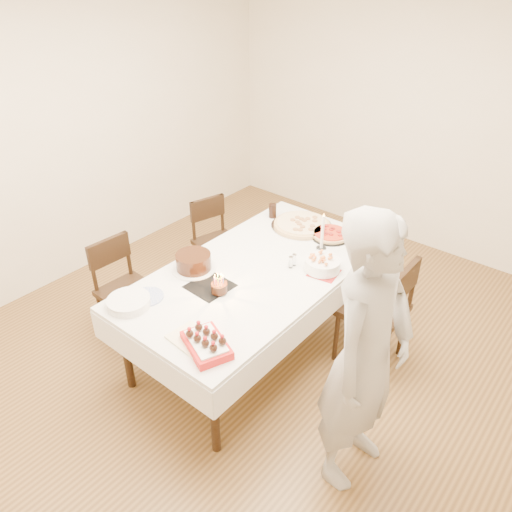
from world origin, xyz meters
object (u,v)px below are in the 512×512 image
Objects in this scene: person at (366,357)px; pizza_pepperoni at (330,234)px; taper_candle at (322,235)px; chair_left_savory at (218,244)px; dining_table at (256,309)px; cola_glass at (273,211)px; layer_cake at (194,262)px; strawberry_box at (206,344)px; chair_left_dessert at (128,293)px; chair_right_savory at (373,310)px; pasta_bowl at (322,264)px; pizza_white at (302,224)px; birthday_cake at (219,284)px.

person reaches higher than pizza_pepperoni.
chair_left_savory is at bearing 179.40° from taper_candle.
cola_glass reaches higher than dining_table.
strawberry_box is at bearing -39.51° from layer_cake.
cola_glass is at bearing 119.82° from dining_table.
chair_left_dessert is 2.65× the size of strawberry_box.
chair_right_savory is at bearing 23.74° from person.
chair_left_savory is 1.25m from taper_candle.
chair_left_savory is 0.47× the size of person.
person is 4.83× the size of taper_candle.
layer_cake is (-0.52, -1.08, 0.04)m from pizza_pepperoni.
chair_left_savory is 1.02m from layer_cake.
pizza_pepperoni is at bearing 64.18° from layer_cake.
strawberry_box is at bearing -64.96° from cola_glass.
person reaches higher than chair_right_savory.
chair_left_dessert is 2.11m from person.
pizza_pepperoni is at bearing 151.67° from chair_right_savory.
taper_candle is at bearing 177.12° from chair_right_savory.
cola_glass is at bearing 165.67° from chair_right_savory.
pasta_bowl reaches higher than chair_left_savory.
chair_left_savory is 2.46× the size of pizza_pepperoni.
cola_glass reaches higher than pizza_white.
birthday_cake reaches higher than cola_glass.
cola_glass is 1.05m from layer_cake.
layer_cake is at bearing -128.78° from taper_candle.
strawberry_box is at bearing -54.57° from birthday_cake.
pasta_bowl is 0.80× the size of layer_cake.
chair_left_dessert is (-0.89, -0.55, 0.06)m from dining_table.
cola_glass is at bearing 151.62° from pasta_bowl.
person is (2.04, -0.96, 0.48)m from chair_left_savory.
person reaches higher than layer_cake.
chair_left_savory is 2.25× the size of taper_candle.
birthday_cake is (-0.01, -0.39, 0.45)m from dining_table.
birthday_cake reaches higher than strawberry_box.
chair_left_dessert is at bearing -148.14° from dining_table.
chair_left_savory is at bearing 122.83° from layer_cake.
chair_right_savory is 2.78× the size of pizza_pepperoni.
strawberry_box reaches higher than pizza_white.
pizza_white and pizza_pepperoni have the same top height.
chair_left_savory reaches higher than strawberry_box.
pasta_bowl is 2.13× the size of cola_glass.
pizza_pepperoni is 0.91× the size of taper_candle.
chair_left_savory is 1.57× the size of pizza_white.
pizza_pepperoni is 0.59m from cola_glass.
strawberry_box is at bearing -69.54° from dining_table.
person is at bearing -44.65° from pasta_bowl.
chair_left_dessert is 1.59m from pasta_bowl.
chair_right_savory is at bearing -27.50° from pizza_pepperoni.
pizza_pepperoni is 1.65m from strawberry_box.
birthday_cake is 0.58m from strawberry_box.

